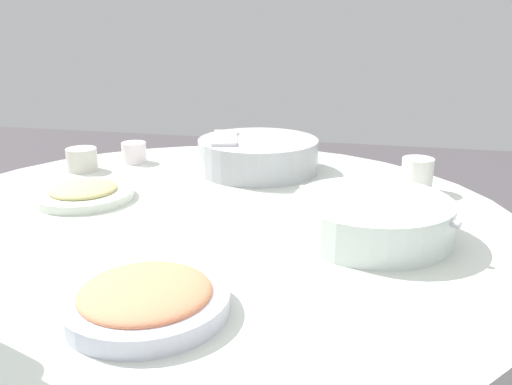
{
  "coord_description": "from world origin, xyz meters",
  "views": [
    {
      "loc": [
        0.3,
        -0.9,
        1.11
      ],
      "look_at": [
        0.08,
        0.08,
        0.78
      ],
      "focal_mm": 38.36,
      "sensor_mm": 36.0,
      "label": 1
    }
  ],
  "objects_px": {
    "round_dining_table": "(205,292)",
    "soup_bowl": "(372,219)",
    "rice_bowl": "(258,154)",
    "dish_shrimp": "(145,298)",
    "tea_cup_far": "(82,159)",
    "tea_cup_side": "(134,152)",
    "dish_noodles": "(83,193)",
    "tea_cup_near": "(417,175)"
  },
  "relations": [
    {
      "from": "dish_shrimp",
      "to": "soup_bowl",
      "type": "bearing_deg",
      "value": 48.86
    },
    {
      "from": "round_dining_table",
      "to": "rice_bowl",
      "type": "height_order",
      "value": "rice_bowl"
    },
    {
      "from": "tea_cup_near",
      "to": "tea_cup_far",
      "type": "bearing_deg",
      "value": -179.46
    },
    {
      "from": "dish_noodles",
      "to": "tea_cup_near",
      "type": "height_order",
      "value": "tea_cup_near"
    },
    {
      "from": "tea_cup_side",
      "to": "round_dining_table",
      "type": "bearing_deg",
      "value": -49.94
    },
    {
      "from": "round_dining_table",
      "to": "tea_cup_side",
      "type": "height_order",
      "value": "tea_cup_side"
    },
    {
      "from": "rice_bowl",
      "to": "tea_cup_side",
      "type": "bearing_deg",
      "value": 178.13
    },
    {
      "from": "dish_noodles",
      "to": "tea_cup_side",
      "type": "distance_m",
      "value": 0.3
    },
    {
      "from": "round_dining_table",
      "to": "tea_cup_far",
      "type": "xyz_separation_m",
      "value": [
        -0.38,
        0.25,
        0.18
      ]
    },
    {
      "from": "round_dining_table",
      "to": "soup_bowl",
      "type": "relative_size",
      "value": 4.42
    },
    {
      "from": "tea_cup_near",
      "to": "rice_bowl",
      "type": "bearing_deg",
      "value": 167.44
    },
    {
      "from": "rice_bowl",
      "to": "tea_cup_near",
      "type": "distance_m",
      "value": 0.37
    },
    {
      "from": "soup_bowl",
      "to": "rice_bowl",
      "type": "bearing_deg",
      "value": 127.31
    },
    {
      "from": "tea_cup_near",
      "to": "tea_cup_far",
      "type": "relative_size",
      "value": 0.99
    },
    {
      "from": "tea_cup_near",
      "to": "tea_cup_side",
      "type": "distance_m",
      "value": 0.69
    },
    {
      "from": "rice_bowl",
      "to": "tea_cup_side",
      "type": "relative_size",
      "value": 4.65
    },
    {
      "from": "dish_shrimp",
      "to": "tea_cup_far",
      "type": "bearing_deg",
      "value": 125.5
    },
    {
      "from": "soup_bowl",
      "to": "tea_cup_side",
      "type": "distance_m",
      "value": 0.7
    },
    {
      "from": "tea_cup_near",
      "to": "round_dining_table",
      "type": "bearing_deg",
      "value": -146.92
    },
    {
      "from": "rice_bowl",
      "to": "tea_cup_far",
      "type": "distance_m",
      "value": 0.42
    },
    {
      "from": "rice_bowl",
      "to": "soup_bowl",
      "type": "distance_m",
      "value": 0.45
    },
    {
      "from": "round_dining_table",
      "to": "tea_cup_far",
      "type": "height_order",
      "value": "tea_cup_far"
    },
    {
      "from": "rice_bowl",
      "to": "dish_shrimp",
      "type": "height_order",
      "value": "rice_bowl"
    },
    {
      "from": "dish_noodles",
      "to": "dish_shrimp",
      "type": "height_order",
      "value": "dish_shrimp"
    },
    {
      "from": "rice_bowl",
      "to": "soup_bowl",
      "type": "xyz_separation_m",
      "value": [
        0.27,
        -0.36,
        -0.01
      ]
    },
    {
      "from": "rice_bowl",
      "to": "dish_shrimp",
      "type": "relative_size",
      "value": 1.34
    },
    {
      "from": "round_dining_table",
      "to": "dish_shrimp",
      "type": "bearing_deg",
      "value": -84.15
    },
    {
      "from": "soup_bowl",
      "to": "tea_cup_side",
      "type": "xyz_separation_m",
      "value": [
        -0.6,
        0.37,
        -0.01
      ]
    },
    {
      "from": "round_dining_table",
      "to": "tea_cup_near",
      "type": "bearing_deg",
      "value": 33.08
    },
    {
      "from": "tea_cup_side",
      "to": "tea_cup_near",
      "type": "bearing_deg",
      "value": -7.58
    },
    {
      "from": "round_dining_table",
      "to": "rice_bowl",
      "type": "xyz_separation_m",
      "value": [
        0.03,
        0.34,
        0.19
      ]
    },
    {
      "from": "round_dining_table",
      "to": "tea_cup_side",
      "type": "xyz_separation_m",
      "value": [
        -0.29,
        0.35,
        0.18
      ]
    },
    {
      "from": "rice_bowl",
      "to": "dish_shrimp",
      "type": "xyz_separation_m",
      "value": [
        0.0,
        -0.67,
        -0.02
      ]
    },
    {
      "from": "round_dining_table",
      "to": "dish_shrimp",
      "type": "distance_m",
      "value": 0.38
    },
    {
      "from": "round_dining_table",
      "to": "soup_bowl",
      "type": "height_order",
      "value": "soup_bowl"
    },
    {
      "from": "dish_shrimp",
      "to": "tea_cup_far",
      "type": "xyz_separation_m",
      "value": [
        -0.42,
        0.58,
        0.01
      ]
    },
    {
      "from": "dish_noodles",
      "to": "tea_cup_near",
      "type": "relative_size",
      "value": 2.82
    },
    {
      "from": "tea_cup_near",
      "to": "tea_cup_far",
      "type": "distance_m",
      "value": 0.77
    },
    {
      "from": "soup_bowl",
      "to": "tea_cup_near",
      "type": "relative_size",
      "value": 3.72
    },
    {
      "from": "tea_cup_far",
      "to": "tea_cup_side",
      "type": "height_order",
      "value": "tea_cup_far"
    },
    {
      "from": "soup_bowl",
      "to": "tea_cup_far",
      "type": "height_order",
      "value": "soup_bowl"
    },
    {
      "from": "round_dining_table",
      "to": "tea_cup_far",
      "type": "relative_size",
      "value": 16.26
    }
  ]
}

